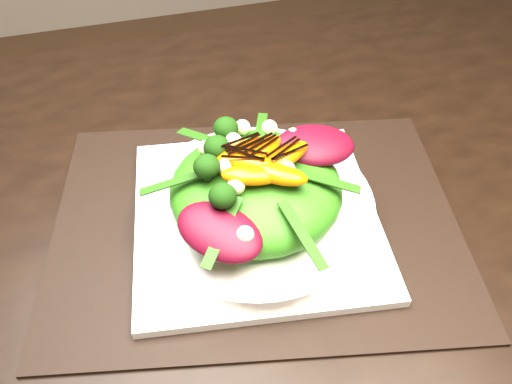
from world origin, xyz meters
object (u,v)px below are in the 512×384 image
object	(u,v)px
dining_table	(325,221)
salad_bowl	(256,208)
lettuce_mound	(256,189)
orange_segment	(246,156)
placemat	(256,221)
plate_base	(256,217)

from	to	relation	value
dining_table	salad_bowl	xyz separation A→B (m)	(-0.08, 0.00, 0.04)
lettuce_mound	orange_segment	distance (m)	0.04
dining_table	placemat	size ratio (longest dim) A/B	3.53
salad_bowl	orange_segment	size ratio (longest dim) A/B	4.26
plate_base	lettuce_mound	distance (m)	0.04
salad_bowl	lettuce_mound	size ratio (longest dim) A/B	1.40
salad_bowl	lettuce_mound	bearing A→B (deg)	0.00
dining_table	plate_base	size ratio (longest dim) A/B	5.96
dining_table	plate_base	bearing A→B (deg)	176.91
placemat	orange_segment	distance (m)	0.09
dining_table	lettuce_mound	bearing A→B (deg)	176.91
plate_base	dining_table	bearing A→B (deg)	-3.09
orange_segment	plate_base	bearing A→B (deg)	-57.50
placemat	plate_base	size ratio (longest dim) A/B	1.69
orange_segment	lettuce_mound	bearing A→B (deg)	-57.50
placemat	lettuce_mound	xyz separation A→B (m)	(0.00, 0.00, 0.05)
placemat	plate_base	bearing A→B (deg)	0.00
placemat	dining_table	bearing A→B (deg)	-3.09
salad_bowl	orange_segment	world-z (taller)	orange_segment
plate_base	lettuce_mound	world-z (taller)	lettuce_mound
lettuce_mound	dining_table	bearing A→B (deg)	-3.09
dining_table	plate_base	distance (m)	0.09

